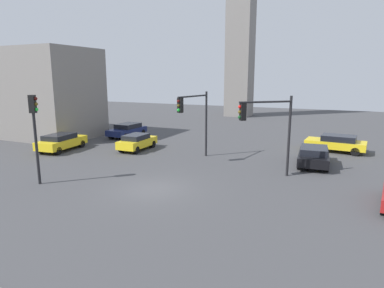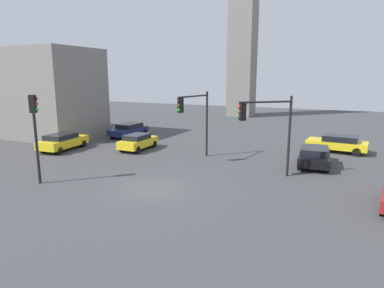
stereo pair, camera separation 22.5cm
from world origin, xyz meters
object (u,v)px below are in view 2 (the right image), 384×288
object	(u,v)px
car_0	(338,143)
car_5	(129,130)
car_2	(314,156)
traffic_light_0	(35,123)
car_3	(138,141)
traffic_light_2	(194,112)
car_1	(63,141)
traffic_light_1	(266,121)

from	to	relation	value
car_0	car_5	size ratio (longest dim) A/B	1.07
car_0	car_2	size ratio (longest dim) A/B	1.04
traffic_light_0	car_0	size ratio (longest dim) A/B	1.07
car_3	car_5	distance (m)	6.58
traffic_light_2	car_5	world-z (taller)	traffic_light_2
traffic_light_2	car_1	world-z (taller)	traffic_light_2
car_5	car_1	bearing A→B (deg)	-7.40
car_5	car_3	bearing A→B (deg)	44.65
car_0	traffic_light_1	bearing A→B (deg)	73.55
car_1	car_2	xyz separation A→B (m)	(19.79, 3.87, -0.04)
traffic_light_2	car_2	size ratio (longest dim) A/B	1.09
car_3	traffic_light_2	bearing A→B (deg)	-103.22
car_1	car_5	size ratio (longest dim) A/B	1.04
car_1	car_2	world-z (taller)	car_1
car_3	car_5	bearing A→B (deg)	41.14
traffic_light_1	car_0	bearing A→B (deg)	-151.92
traffic_light_2	traffic_light_0	bearing A→B (deg)	-23.59
traffic_light_2	car_2	world-z (taller)	traffic_light_2
traffic_light_0	car_2	world-z (taller)	traffic_light_0
traffic_light_0	car_3	xyz separation A→B (m)	(-0.09, 10.06, -2.85)
car_3	car_5	world-z (taller)	car_5
car_0	car_3	bearing A→B (deg)	27.13
car_2	traffic_light_0	bearing A→B (deg)	123.96
traffic_light_0	car_3	distance (m)	10.45
car_5	traffic_light_1	bearing A→B (deg)	64.78
traffic_light_0	car_0	bearing A→B (deg)	22.94
traffic_light_0	car_0	xyz separation A→B (m)	(15.26, 16.51, -2.83)
traffic_light_2	car_3	xyz separation A→B (m)	(-5.86, 1.17, -2.86)
traffic_light_0	car_1	bearing A→B (deg)	104.47
traffic_light_0	car_1	size ratio (longest dim) A/B	1.11
car_0	traffic_light_0	bearing A→B (deg)	51.58
car_3	car_5	size ratio (longest dim) A/B	0.89
car_3	car_2	bearing A→B (deg)	-87.70
car_0	car_3	size ratio (longest dim) A/B	1.21
traffic_light_2	car_5	size ratio (longest dim) A/B	1.13
traffic_light_0	car_2	xyz separation A→B (m)	(13.99, 11.08, -2.87)
traffic_light_0	traffic_light_1	bearing A→B (deg)	5.84
car_1	car_3	bearing A→B (deg)	-70.10
traffic_light_2	car_5	xyz separation A→B (m)	(-10.34, 5.98, -2.84)
car_1	car_5	world-z (taller)	car_1
traffic_light_0	car_5	size ratio (longest dim) A/B	1.15
traffic_light_2	car_3	distance (m)	6.62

